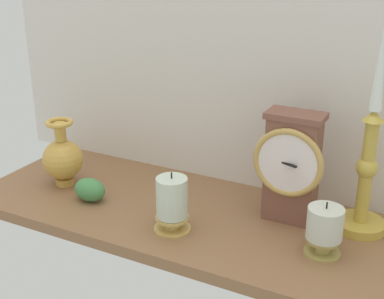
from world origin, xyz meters
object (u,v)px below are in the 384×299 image
object	(u,v)px
brass_vase_bulbous	(63,158)
pillar_candle_front	(172,203)
pillar_candle_near_clock	(324,229)
candlestick_tall_left	(367,165)
mantel_clock	(291,166)

from	to	relation	value
brass_vase_bulbous	pillar_candle_front	distance (cm)	32.92
brass_vase_bulbous	pillar_candle_near_clock	size ratio (longest dim) A/B	1.52
candlestick_tall_left	pillar_candle_near_clock	distance (cm)	15.33
mantel_clock	pillar_candle_near_clock	world-z (taller)	mantel_clock
mantel_clock	pillar_candle_front	xyz separation A→B (cm)	(-18.83, -14.23, -6.16)
candlestick_tall_left	pillar_candle_near_clock	bearing A→B (deg)	-109.57
pillar_candle_front	pillar_candle_near_clock	size ratio (longest dim) A/B	1.18
candlestick_tall_left	pillar_candle_front	world-z (taller)	candlestick_tall_left
pillar_candle_front	pillar_candle_near_clock	bearing A→B (deg)	10.24
mantel_clock	brass_vase_bulbous	bearing A→B (deg)	-171.36
pillar_candle_near_clock	pillar_candle_front	bearing A→B (deg)	-169.76
candlestick_tall_left	brass_vase_bulbous	world-z (taller)	candlestick_tall_left
mantel_clock	pillar_candle_front	bearing A→B (deg)	-142.93
brass_vase_bulbous	mantel_clock	bearing A→B (deg)	8.64
brass_vase_bulbous	pillar_candle_near_clock	xyz separation A→B (cm)	(60.55, -1.35, -1.68)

